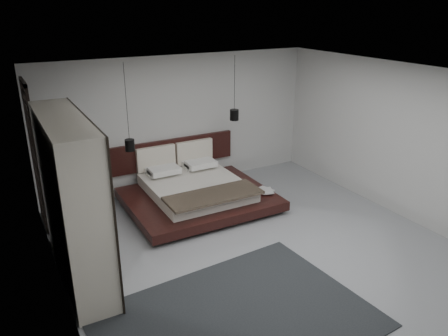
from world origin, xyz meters
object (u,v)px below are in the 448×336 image
lattice_screen (35,156)px  pendant_right (234,115)px  wardrobe (72,200)px  rug (236,320)px  pendant_left (130,145)px  bed (195,190)px

lattice_screen → pendant_right: bearing=-1.7°
pendant_right → wardrobe: bearing=-153.7°
lattice_screen → rug: size_ratio=0.77×
lattice_screen → rug: 4.47m
pendant_right → wardrobe: size_ratio=0.54×
pendant_left → lattice_screen: bearing=176.0°
lattice_screen → wardrobe: size_ratio=1.07×
bed → pendant_left: size_ratio=1.68×
wardrobe → pendant_left: bearing=52.4°
bed → pendant_left: (-1.12, 0.43, 1.00)m
pendant_left → rug: 4.01m
lattice_screen → wardrobe: bearing=-82.5°
pendant_right → rug: size_ratio=0.39×
wardrobe → lattice_screen: bearing=97.5°
lattice_screen → bed: (2.76, -0.54, -1.02)m
lattice_screen → rug: (1.75, -3.91, -1.29)m
wardrobe → rug: (1.50, -2.00, -1.19)m
lattice_screen → wardrobe: 1.93m
lattice_screen → pendant_right: 3.90m
bed → wardrobe: bearing=-151.4°
wardrobe → rug: bearing=-53.1°
pendant_right → rug: bearing=-119.4°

